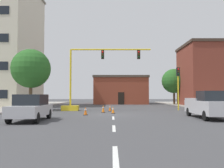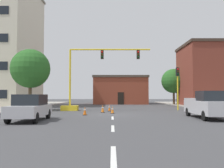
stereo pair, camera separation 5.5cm
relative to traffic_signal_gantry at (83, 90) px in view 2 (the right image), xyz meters
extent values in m
plane|color=#424244|center=(3.39, -5.52, -2.29)|extent=(160.00, 160.00, 0.00)
cube|color=#9E998E|center=(-9.58, 2.48, -2.22)|extent=(6.00, 56.00, 0.14)
cube|color=#9E998E|center=(16.36, 2.48, -2.22)|extent=(6.00, 56.00, 0.14)
cube|color=silver|center=(3.39, -19.52, -2.28)|extent=(0.16, 2.40, 0.01)
cube|color=silver|center=(3.39, -14.02, -2.28)|extent=(0.16, 2.40, 0.01)
cube|color=silver|center=(3.39, -8.52, -2.28)|extent=(0.16, 2.40, 0.01)
cube|color=silver|center=(3.39, -3.02, -2.28)|extent=(0.16, 2.40, 0.01)
cube|color=brown|center=(4.93, 21.33, 0.17)|extent=(9.97, 9.69, 4.90)
cube|color=#4C4238|center=(4.93, 21.33, 2.82)|extent=(10.27, 9.99, 0.40)
cube|color=black|center=(4.93, 16.45, -1.19)|extent=(1.10, 0.06, 2.20)
cube|color=brown|center=(19.86, 10.69, 2.28)|extent=(10.78, 8.45, 9.14)
cube|color=#3D2D23|center=(19.86, 10.69, 7.05)|extent=(11.08, 8.75, 0.40)
cube|color=yellow|center=(-1.29, 0.00, -2.01)|extent=(1.80, 1.20, 0.55)
cylinder|color=yellow|center=(-1.29, 0.00, 1.36)|extent=(0.20, 0.20, 6.20)
cylinder|color=yellow|center=(3.15, 0.00, 4.46)|extent=(8.87, 0.16, 0.16)
cube|color=black|center=(2.26, 0.00, 3.89)|extent=(0.32, 0.36, 0.95)
sphere|color=red|center=(2.26, -0.19, 4.16)|extent=(0.20, 0.20, 0.20)
sphere|color=#38280A|center=(2.26, -0.19, 3.88)|extent=(0.20, 0.20, 0.20)
sphere|color=black|center=(2.26, -0.19, 3.60)|extent=(0.20, 0.20, 0.20)
cube|color=black|center=(6.25, 0.00, 3.89)|extent=(0.32, 0.36, 0.95)
sphere|color=red|center=(6.25, -0.19, 4.16)|extent=(0.20, 0.20, 0.20)
sphere|color=#38280A|center=(6.25, -0.19, 3.88)|extent=(0.20, 0.20, 0.20)
sphere|color=black|center=(6.25, -0.19, 3.60)|extent=(0.20, 0.20, 0.20)
cylinder|color=yellow|center=(10.75, 0.57, 0.11)|extent=(0.14, 0.14, 4.80)
cube|color=black|center=(10.75, 0.57, 2.04)|extent=(0.32, 0.36, 0.95)
sphere|color=red|center=(10.75, 0.38, 2.31)|extent=(0.20, 0.20, 0.20)
sphere|color=#38280A|center=(10.75, 0.38, 2.03)|extent=(0.20, 0.20, 0.20)
sphere|color=black|center=(10.75, 0.38, 1.75)|extent=(0.20, 0.20, 0.20)
cylinder|color=brown|center=(-5.72, 0.14, -0.78)|extent=(0.36, 0.36, 3.02)
sphere|color=#286023|center=(-5.72, 0.14, 2.36)|extent=(4.32, 4.32, 4.32)
cylinder|color=brown|center=(13.93, 14.62, -1.01)|extent=(0.36, 0.36, 2.55)
sphere|color=#286023|center=(13.93, 14.62, 1.82)|extent=(4.16, 4.16, 4.16)
cube|color=#BCBCC1|center=(10.36, -8.79, -1.47)|extent=(2.12, 5.44, 0.95)
cube|color=#1E2328|center=(10.34, -9.69, -0.65)|extent=(1.88, 1.84, 0.70)
cube|color=#BCBCC1|center=(10.39, -7.60, -0.92)|extent=(2.06, 2.85, 0.16)
cylinder|color=black|center=(9.42, -10.61, -1.95)|extent=(0.23, 0.68, 0.68)
cylinder|color=black|center=(11.30, -6.97, -1.95)|extent=(0.23, 0.68, 0.68)
cylinder|color=black|center=(9.50, -6.93, -1.95)|extent=(0.23, 0.68, 0.68)
cube|color=#B7B7BC|center=(-2.06, -10.52, -1.60)|extent=(1.96, 4.55, 0.70)
cube|color=#1E2328|center=(-2.06, -10.42, -0.90)|extent=(1.76, 2.34, 0.70)
cylinder|color=black|center=(-2.92, -9.01, -1.95)|extent=(0.24, 0.69, 0.68)
cylinder|color=black|center=(-1.27, -8.97, -1.95)|extent=(0.24, 0.69, 0.68)
cylinder|color=black|center=(-2.84, -12.07, -1.95)|extent=(0.24, 0.69, 0.68)
cylinder|color=black|center=(-1.19, -12.02, -1.95)|extent=(0.24, 0.69, 0.68)
cube|color=black|center=(1.05, -5.98, -2.27)|extent=(0.36, 0.36, 0.04)
cone|color=orange|center=(1.05, -5.98, -1.91)|extent=(0.28, 0.28, 0.68)
cylinder|color=white|center=(1.05, -5.98, -1.83)|extent=(0.19, 0.19, 0.08)
cube|color=black|center=(3.39, -4.13, -2.27)|extent=(0.36, 0.36, 0.04)
cone|color=orange|center=(3.39, -4.13, -1.94)|extent=(0.28, 0.28, 0.61)
cylinder|color=white|center=(3.39, -4.13, -1.87)|extent=(0.19, 0.19, 0.08)
cube|color=black|center=(2.44, -2.97, -2.27)|extent=(0.36, 0.36, 0.04)
cone|color=orange|center=(2.44, -2.97, -1.89)|extent=(0.28, 0.28, 0.71)
cylinder|color=white|center=(2.44, -2.97, -1.80)|extent=(0.19, 0.19, 0.08)
cube|color=black|center=(3.08, -1.20, -2.27)|extent=(0.36, 0.36, 0.04)
cone|color=orange|center=(3.08, -1.20, -1.91)|extent=(0.28, 0.28, 0.67)
cylinder|color=white|center=(3.08, -1.20, -1.83)|extent=(0.19, 0.19, 0.08)
camera|label=1|loc=(3.29, -26.34, -0.59)|focal=38.40mm
camera|label=2|loc=(3.35, -26.34, -0.59)|focal=38.40mm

